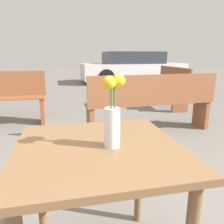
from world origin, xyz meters
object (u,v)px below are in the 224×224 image
at_px(table_front, 99,169).
at_px(flower_vase, 112,118).
at_px(bench_near, 152,101).
at_px(parked_car, 133,68).
at_px(bench_middle, 169,85).

bearing_deg(table_front, flower_vase, -19.54).
height_order(bench_near, parked_car, parked_car).
bearing_deg(flower_vase, bench_middle, 59.20).
xyz_separation_m(flower_vase, bench_middle, (2.14, 3.59, -0.38)).
relative_size(table_front, parked_car, 0.17).
relative_size(table_front, bench_near, 0.40).
distance_m(flower_vase, parked_car, 8.46).
distance_m(table_front, flower_vase, 0.26).
relative_size(bench_near, bench_middle, 1.28).
height_order(flower_vase, parked_car, parked_car).
xyz_separation_m(bench_near, parked_car, (1.69, 6.09, 0.12)).
bearing_deg(bench_near, table_front, -119.53).
distance_m(bench_near, bench_middle, 2.01).
relative_size(table_front, bench_middle, 0.50).
relative_size(bench_near, parked_car, 0.44).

